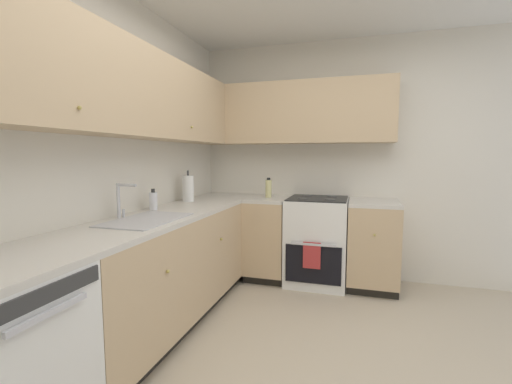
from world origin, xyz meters
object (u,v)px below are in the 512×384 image
at_px(soap_bottle, 153,201).
at_px(oil_bottle, 269,188).
at_px(oven_range, 317,240).
at_px(paper_towel_roll, 188,189).

height_order(soap_bottle, oil_bottle, oil_bottle).
relative_size(soap_bottle, oil_bottle, 0.83).
relative_size(oven_range, paper_towel_roll, 3.31).
xyz_separation_m(oven_range, paper_towel_roll, (-0.58, 1.21, 0.57)).
bearing_deg(oven_range, paper_towel_roll, 115.77).
height_order(paper_towel_roll, oil_bottle, paper_towel_roll).
distance_m(oven_range, soap_bottle, 1.76).
relative_size(soap_bottle, paper_towel_roll, 0.56).
distance_m(paper_towel_roll, oil_bottle, 0.88).
bearing_deg(soap_bottle, oil_bottle, -31.30).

